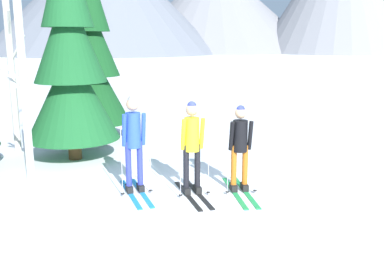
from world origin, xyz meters
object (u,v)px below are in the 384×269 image
birch_tree_tall (10,52)px  birch_tree_slender (23,88)px  skier_in_black (240,144)px  pine_tree_near (70,59)px  skier_in_blue (134,139)px  skier_in_yellow (192,144)px  pine_tree_mid (90,57)px

birch_tree_tall → birch_tree_slender: birch_tree_tall is taller
skier_in_black → pine_tree_near: pine_tree_near is taller
skier_in_blue → pine_tree_near: size_ratio=0.35×
skier_in_blue → skier_in_yellow: (1.09, 0.09, -0.07)m
pine_tree_mid → skier_in_black: bearing=-40.8°
birch_tree_tall → pine_tree_near: bearing=-14.7°
skier_in_black → pine_tree_near: bearing=157.7°
skier_in_yellow → birch_tree_slender: 3.46m
skier_in_black → birch_tree_slender: size_ratio=0.46×
skier_in_black → skier_in_blue: bearing=-168.5°
pine_tree_near → birch_tree_tall: (-1.78, 0.47, 0.12)m
pine_tree_mid → birch_tree_slender: bearing=-86.1°
skier_in_blue → pine_tree_mid: 5.12m
skier_in_yellow → pine_tree_mid: size_ratio=0.34×
skier_in_black → birch_tree_tall: size_ratio=0.36×
pine_tree_mid → birch_tree_tall: pine_tree_mid is taller
birch_tree_tall → birch_tree_slender: size_ratio=1.28×
pine_tree_near → birch_tree_slender: pine_tree_near is taller
pine_tree_mid → birch_tree_tall: bearing=-129.2°
pine_tree_near → pine_tree_mid: (-0.38, 2.18, -0.05)m
skier_in_black → pine_tree_mid: size_ratio=0.35×
skier_in_blue → skier_in_black: (1.96, 0.40, -0.11)m
pine_tree_near → birch_tree_tall: size_ratio=1.06×
pine_tree_mid → pine_tree_near: bearing=-80.1°
skier_in_black → pine_tree_mid: 6.08m
skier_in_yellow → pine_tree_mid: bearing=130.8°
pine_tree_near → birch_tree_slender: size_ratio=1.37×
birch_tree_tall → skier_in_yellow: bearing=-26.2°
skier_in_blue → pine_tree_mid: bearing=120.5°
skier_in_yellow → birch_tree_tall: birch_tree_tall is taller
birch_tree_tall → birch_tree_slender: (1.68, -2.42, -0.59)m
skier_in_yellow → birch_tree_tall: bearing=153.8°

